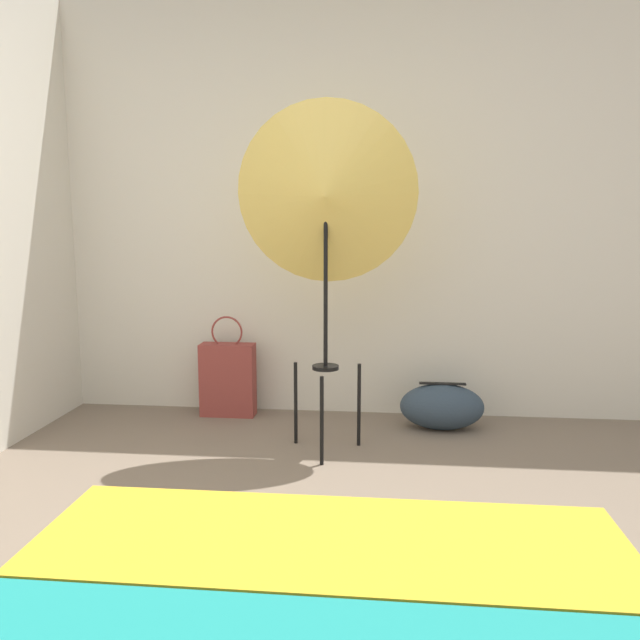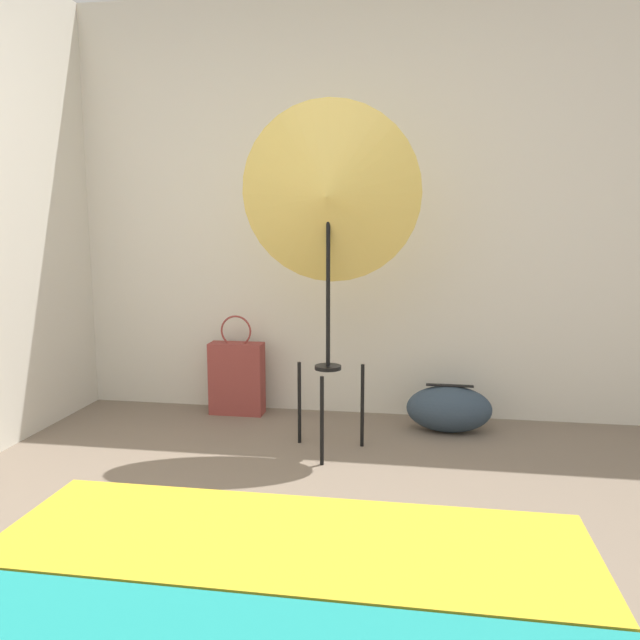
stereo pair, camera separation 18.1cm
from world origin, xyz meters
TOP-DOWN VIEW (x-y plane):
  - ground_plane at (0.00, 0.00)m, footprint 14.00×14.00m
  - wall_back at (0.00, 2.33)m, footprint 8.00×0.05m
  - photo_umbrella at (0.03, 1.58)m, footprint 0.94×0.36m
  - tote_bag at (-0.64, 2.15)m, footprint 0.34×0.14m
  - duffel_bag at (0.69, 2.01)m, footprint 0.50×0.27m

SIDE VIEW (x-z plane):
  - ground_plane at x=0.00m, z-range 0.00..0.00m
  - duffel_bag at x=0.69m, z-range 0.00..0.28m
  - tote_bag at x=-0.64m, z-range -0.08..0.56m
  - wall_back at x=0.00m, z-range 0.00..2.60m
  - photo_umbrella at x=0.03m, z-range 0.43..2.26m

